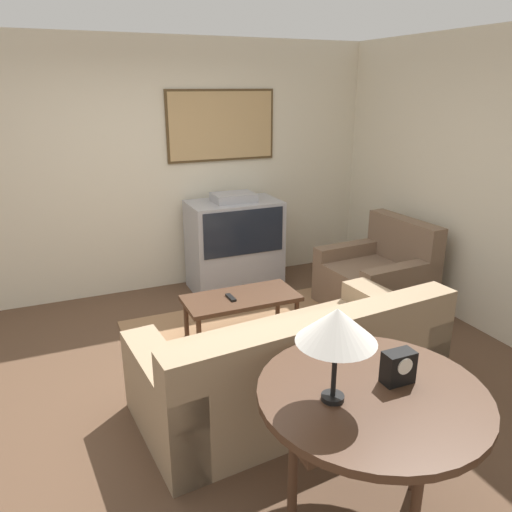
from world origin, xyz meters
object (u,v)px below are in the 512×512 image
(couch, at_px, (294,367))
(mantel_clock, at_px, (398,367))
(coffee_table, at_px, (241,301))
(table_lamp, at_px, (337,326))
(armchair, at_px, (377,280))
(console_table, at_px, (372,403))
(tv, at_px, (234,244))

(couch, bearing_deg, mantel_clock, 85.56)
(coffee_table, distance_m, table_lamp, 2.33)
(table_lamp, height_order, mantel_clock, table_lamp)
(couch, height_order, armchair, armchair)
(armchair, relative_size, table_lamp, 2.09)
(coffee_table, xyz_separation_m, console_table, (-0.17, -2.16, 0.37))
(coffee_table, bearing_deg, mantel_clock, -90.39)
(couch, bearing_deg, console_table, 77.33)
(mantel_clock, bearing_deg, console_table, -173.90)
(console_table, bearing_deg, armchair, 52.35)
(console_table, distance_m, mantel_clock, 0.22)
(console_table, distance_m, table_lamp, 0.50)
(tv, distance_m, table_lamp, 3.46)
(table_lamp, bearing_deg, console_table, -4.56)
(console_table, height_order, mantel_clock, mantel_clock)
(coffee_table, height_order, mantel_clock, mantel_clock)
(coffee_table, distance_m, console_table, 2.20)
(tv, height_order, console_table, tv)
(armchair, height_order, console_table, armchair)
(couch, height_order, console_table, couch)
(couch, xyz_separation_m, table_lamp, (-0.36, -1.06, 0.89))
(tv, relative_size, coffee_table, 1.07)
(mantel_clock, bearing_deg, couch, 90.71)
(couch, xyz_separation_m, console_table, (-0.14, -1.08, 0.44))
(armchair, distance_m, coffee_table, 1.54)
(tv, bearing_deg, mantel_clock, -96.92)
(tv, distance_m, mantel_clock, 3.35)
(couch, relative_size, table_lamp, 4.75)
(tv, relative_size, table_lamp, 2.32)
(couch, xyz_separation_m, armchair, (1.57, 1.14, 0.01))
(armchair, bearing_deg, table_lamp, -44.78)
(console_table, xyz_separation_m, table_lamp, (-0.22, 0.02, 0.45))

